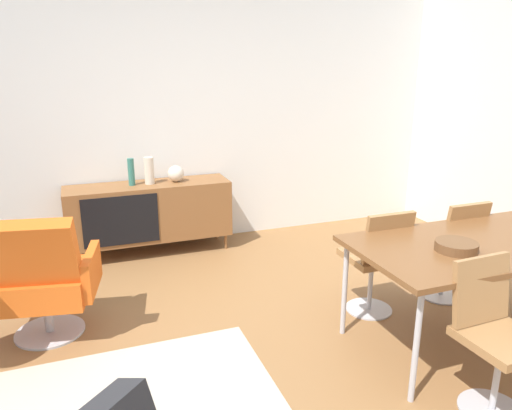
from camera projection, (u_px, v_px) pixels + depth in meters
The scene contains 12 objects.
ground_plane at pixel (236, 380), 2.99m from camera, with size 8.32×8.32×0.00m, color olive.
wall_back at pixel (155, 111), 4.94m from camera, with size 6.80×0.12×2.80m, color silver.
sideboard at pixel (149, 211), 4.88m from camera, with size 1.60×0.45×0.72m.
vase_cobalt at pixel (176, 174), 4.88m from camera, with size 0.16×0.16×0.16m.
vase_sculptural_dark at pixel (131, 172), 4.72m from camera, with size 0.06×0.06×0.27m.
vase_ceramic_small at pixel (149, 171), 4.78m from camera, with size 0.09×0.09×0.26m.
dining_table at pixel (473, 249), 3.21m from camera, with size 1.60×0.90×0.74m.
wooden_bowl_on_table at pixel (456, 246), 3.05m from camera, with size 0.26×0.26×0.06m, color brown.
dining_chair_back_left at pixel (377, 257), 3.66m from camera, with size 0.40×0.43×0.86m.
dining_chair_back_right at pixel (452, 245), 3.89m from camera, with size 0.40×0.42×0.86m.
dining_chair_front_left at pixel (494, 331), 2.65m from camera, with size 0.42×0.44×0.86m.
lounge_chair_red at pixel (40, 277), 3.32m from camera, with size 0.80×0.76×0.95m.
Camera 1 is at (-0.77, -2.45, 1.88)m, focal length 34.22 mm.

